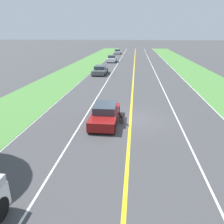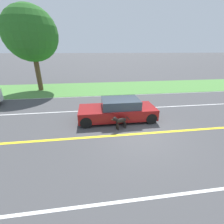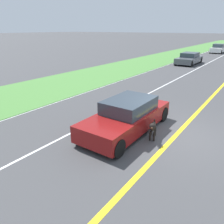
{
  "view_description": "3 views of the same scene",
  "coord_description": "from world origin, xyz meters",
  "px_view_note": "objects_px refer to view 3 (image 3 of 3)",
  "views": [
    {
      "loc": [
        -0.22,
        15.3,
        6.08
      ],
      "look_at": [
        1.3,
        1.0,
        0.87
      ],
      "focal_mm": 35.0,
      "sensor_mm": 36.0,
      "label": 1
    },
    {
      "loc": [
        -6.34,
        2.22,
        3.96
      ],
      "look_at": [
        0.95,
        1.23,
        0.88
      ],
      "focal_mm": 24.0,
      "sensor_mm": 36.0,
      "label": 2
    },
    {
      "loc": [
        -2.36,
        7.75,
        3.92
      ],
      "look_at": [
        2.03,
        1.51,
        0.99
      ],
      "focal_mm": 35.0,
      "sensor_mm": 36.0,
      "label": 3
    }
  ],
  "objects_px": {
    "dog": "(153,127)",
    "car_trailing_mid": "(218,49)",
    "ego_car": "(127,116)",
    "car_trailing_near": "(189,59)"
  },
  "relations": [
    {
      "from": "ego_car",
      "to": "dog",
      "type": "xyz_separation_m",
      "value": [
        -1.18,
        0.1,
        -0.12
      ]
    },
    {
      "from": "dog",
      "to": "car_trailing_near",
      "type": "bearing_deg",
      "value": -95.9
    },
    {
      "from": "car_trailing_near",
      "to": "car_trailing_mid",
      "type": "bearing_deg",
      "value": -90.77
    },
    {
      "from": "dog",
      "to": "car_trailing_mid",
      "type": "relative_size",
      "value": 0.25
    },
    {
      "from": "ego_car",
      "to": "dog",
      "type": "height_order",
      "value": "ego_car"
    },
    {
      "from": "ego_car",
      "to": "car_trailing_mid",
      "type": "distance_m",
      "value": 35.1
    },
    {
      "from": "car_trailing_near",
      "to": "ego_car",
      "type": "bearing_deg",
      "value": 100.0
    },
    {
      "from": "car_trailing_near",
      "to": "car_trailing_mid",
      "type": "distance_m",
      "value": 15.46
    },
    {
      "from": "ego_car",
      "to": "dog",
      "type": "relative_size",
      "value": 4.17
    },
    {
      "from": "car_trailing_mid",
      "to": "ego_car",
      "type": "bearing_deg",
      "value": 95.28
    }
  ]
}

